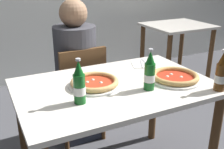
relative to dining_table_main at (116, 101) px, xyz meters
name	(u,v)px	position (x,y,z in m)	size (l,w,h in m)	color
dining_table_main	(116,101)	(0.00, 0.00, 0.00)	(1.20, 0.80, 0.75)	silver
chair_behind_table	(79,89)	(-0.03, 0.61, -0.15)	(0.41, 0.41, 0.85)	brown
diner_seated	(76,76)	(-0.03, 0.66, -0.05)	(0.34, 0.34, 1.21)	#2D3342
dining_table_background	(177,37)	(1.62, 1.39, -0.04)	(0.80, 0.70, 0.75)	silver
pizza_margherita_near	(95,83)	(-0.12, 0.04, 0.13)	(0.32, 0.32, 0.04)	white
pizza_marinara_far	(175,77)	(0.37, -0.10, 0.13)	(0.33, 0.33, 0.04)	white
beer_bottle_left	(150,73)	(0.15, -0.15, 0.22)	(0.07, 0.07, 0.25)	#14591E
beer_bottle_center	(221,74)	(0.51, -0.34, 0.22)	(0.07, 0.07, 0.25)	#512D0F
beer_bottle_right	(79,85)	(-0.28, -0.13, 0.22)	(0.07, 0.07, 0.25)	#14591E
napkin_with_cutlery	(144,64)	(0.37, 0.25, 0.12)	(0.23, 0.23, 0.01)	white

